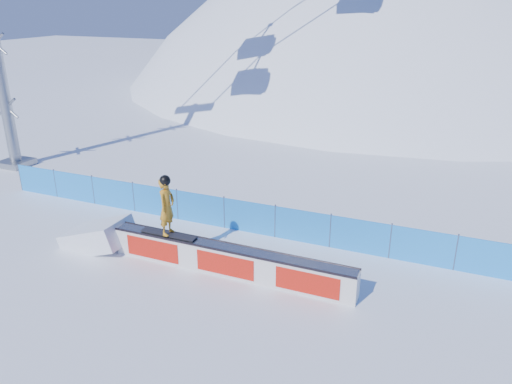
% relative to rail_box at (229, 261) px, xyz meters
% --- Properties ---
extents(ground, '(160.00, 160.00, 0.00)m').
position_rel_rail_box_xyz_m(ground, '(-0.59, -1.54, -0.47)').
color(ground, white).
rests_on(ground, ground).
extents(snow_hill, '(64.00, 64.00, 64.00)m').
position_rel_rail_box_xyz_m(snow_hill, '(-0.59, 40.46, -18.47)').
color(snow_hill, white).
rests_on(snow_hill, ground).
extents(safety_fence, '(22.05, 0.05, 1.30)m').
position_rel_rail_box_xyz_m(safety_fence, '(-0.59, 2.96, 0.13)').
color(safety_fence, '#1D85E8').
rests_on(safety_fence, ground).
extents(rail_box, '(8.00, 0.60, 0.96)m').
position_rel_rail_box_xyz_m(rail_box, '(0.00, 0.00, 0.00)').
color(rail_box, silver).
rests_on(rail_box, ground).
extents(snow_ramp, '(2.37, 1.49, 1.47)m').
position_rel_rail_box_xyz_m(snow_ramp, '(-5.00, 0.02, -0.47)').
color(snow_ramp, white).
rests_on(snow_ramp, ground).
extents(snowboarder, '(1.92, 0.69, 2.00)m').
position_rel_rail_box_xyz_m(snowboarder, '(-2.11, 0.01, 1.47)').
color(snowboarder, black).
rests_on(snowboarder, rail_box).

